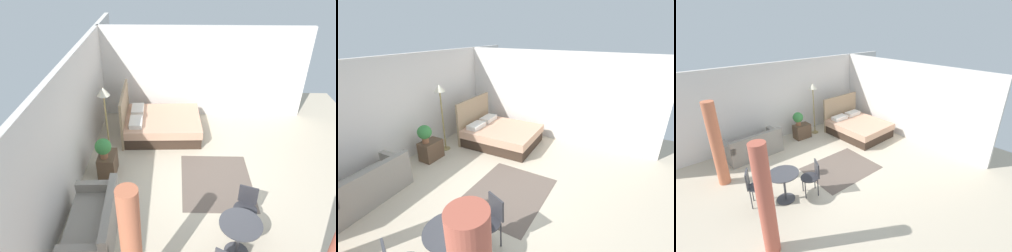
{
  "view_description": "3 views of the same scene",
  "coord_description": "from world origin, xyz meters",
  "views": [
    {
      "loc": [
        -5.37,
        0.78,
        4.6
      ],
      "look_at": [
        0.47,
        0.92,
        1.06
      ],
      "focal_mm": 33.94,
      "sensor_mm": 36.0,
      "label": 1
    },
    {
      "loc": [
        -3.5,
        -2.03,
        3.07
      ],
      "look_at": [
        0.62,
        0.3,
        1.14
      ],
      "focal_mm": 24.93,
      "sensor_mm": 36.0,
      "label": 2
    },
    {
      "loc": [
        -3.83,
        -4.5,
        3.74
      ],
      "look_at": [
        0.23,
        0.1,
        1.11
      ],
      "focal_mm": 25.92,
      "sensor_mm": 36.0,
      "label": 3
    }
  ],
  "objects": [
    {
      "name": "ground_plane",
      "position": [
        0.0,
        0.0,
        -0.01
      ],
      "size": [
        8.94,
        8.71,
        0.02
      ],
      "primitive_type": "cube",
      "color": "beige"
    },
    {
      "name": "wall_back",
      "position": [
        0.0,
        2.85,
        1.29
      ],
      "size": [
        8.94,
        0.12,
        2.58
      ],
      "primitive_type": "cube",
      "color": "silver",
      "rests_on": "ground"
    },
    {
      "name": "wall_right",
      "position": [
        2.97,
        0.0,
        1.29
      ],
      "size": [
        0.12,
        5.71,
        2.58
      ],
      "primitive_type": "cube",
      "color": "silver",
      "rests_on": "ground"
    },
    {
      "name": "area_rug",
      "position": [
        -0.09,
        -0.15,
        0.0
      ],
      "size": [
        1.83,
        1.5,
        0.01
      ],
      "primitive_type": "cube",
      "color": "#66564C",
      "rests_on": "ground"
    },
    {
      "name": "bed",
      "position": [
        1.82,
        1.17,
        0.29
      ],
      "size": [
        1.65,
        2.05,
        1.26
      ],
      "color": "#38281E",
      "rests_on": "ground"
    },
    {
      "name": "couch",
      "position": [
        -1.58,
        2.15,
        0.27
      ],
      "size": [
        1.63,
        0.88,
        0.77
      ],
      "color": "gray",
      "rests_on": "ground"
    },
    {
      "name": "nightstand",
      "position": [
        0.17,
        2.24,
        0.25
      ],
      "size": [
        0.55,
        0.37,
        0.49
      ],
      "color": "brown",
      "rests_on": "ground"
    },
    {
      "name": "potted_plant",
      "position": [
        0.07,
        2.28,
        0.76
      ],
      "size": [
        0.35,
        0.35,
        0.46
      ],
      "color": "#935B3D",
      "rests_on": "nightstand"
    },
    {
      "name": "floor_lamp",
      "position": [
        0.75,
        2.31,
        1.5
      ],
      "size": [
        0.28,
        0.28,
        1.82
      ],
      "color": "#99844C",
      "rests_on": "ground"
    },
    {
      "name": "balcony_table",
      "position": [
        -1.88,
        -0.28,
        0.49
      ],
      "size": [
        0.69,
        0.69,
        0.7
      ],
      "color": "#3F3F44",
      "rests_on": "ground"
    },
    {
      "name": "cafe_chair_near_window",
      "position": [
        -1.26,
        -0.51,
        0.51
      ],
      "size": [
        0.54,
        0.54,
        0.83
      ],
      "color": "#2D2D33",
      "rests_on": "ground"
    },
    {
      "name": "cafe_chair_near_couch",
      "position": [
        -2.47,
        0.01,
        0.54
      ],
      "size": [
        0.52,
        0.52,
        0.88
      ],
      "color": "#3F3F44",
      "rests_on": "ground"
    },
    {
      "name": "curtain_left",
      "position": [
        -2.72,
        -1.34,
        1.07
      ],
      "size": [
        0.27,
        0.27,
        2.14
      ],
      "color": "#C15B47",
      "rests_on": "ground"
    },
    {
      "name": "curtain_right",
      "position": [
        -2.72,
        1.31,
        1.07
      ],
      "size": [
        0.28,
        0.28,
        2.14
      ],
      "color": "#D1704C",
      "rests_on": "ground"
    }
  ]
}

